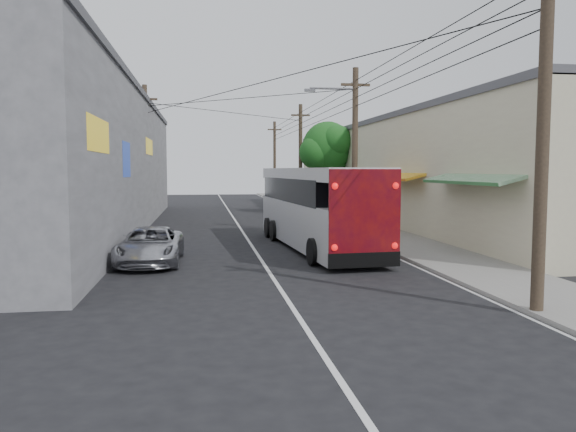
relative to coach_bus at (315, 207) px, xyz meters
name	(u,v)px	position (x,y,z in m)	size (l,w,h in m)	color
ground	(289,302)	(-2.49, -9.09, -1.69)	(120.00, 120.00, 0.00)	black
sidewalk	(344,221)	(4.01, 10.91, -1.63)	(3.00, 80.00, 0.12)	slate
building_right	(404,170)	(8.50, 12.91, 1.46)	(7.09, 40.00, 6.25)	beige
building_left	(78,161)	(-10.99, 8.90, 1.96)	(7.20, 36.00, 7.25)	gray
utility_poles	(289,154)	(0.63, 11.23, 2.44)	(11.80, 45.28, 8.00)	#473828
street_tree	(329,149)	(4.38, 16.92, 2.99)	(4.40, 4.00, 6.60)	#3F2B19
coach_bus	(315,207)	(0.00, 0.00, 0.00)	(3.22, 11.45, 3.26)	silver
jeepney	(150,246)	(-6.29, -2.87, -1.07)	(2.06, 4.46, 1.24)	#B3B4BA
parked_suv	(325,221)	(1.31, 4.16, -0.94)	(2.09, 5.13, 1.49)	gray
parked_car_mid	(300,210)	(1.31, 10.91, -0.94)	(1.76, 4.39, 1.49)	#26252A
parked_car_far	(281,198)	(2.11, 24.85, -0.90)	(1.66, 4.75, 1.57)	black
pedestrian_near	(352,215)	(2.91, 5.12, -0.79)	(0.57, 0.37, 1.56)	pink
pedestrian_far	(375,209)	(5.11, 8.20, -0.73)	(0.81, 0.63, 1.67)	#8AA8C8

